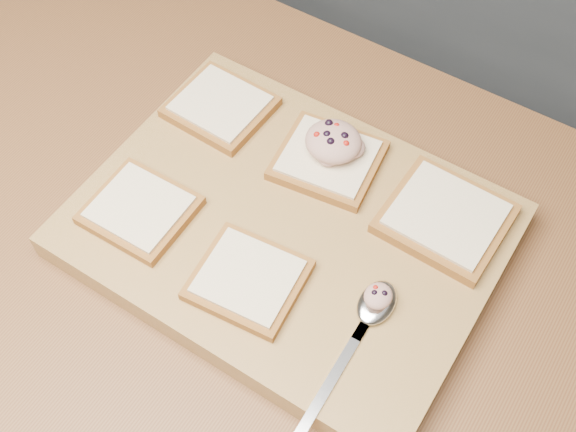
# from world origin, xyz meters

# --- Properties ---
(island_counter) EXTENTS (2.00, 0.80, 0.90)m
(island_counter) POSITION_xyz_m (0.00, 0.00, 0.45)
(island_counter) COLOR slate
(island_counter) RESTS_ON ground
(cutting_board) EXTENTS (0.47, 0.35, 0.04)m
(cutting_board) POSITION_xyz_m (-0.03, 0.05, 0.92)
(cutting_board) COLOR #A57B46
(cutting_board) RESTS_ON island_counter
(bread_far_left) EXTENTS (0.12, 0.11, 0.02)m
(bread_far_left) POSITION_xyz_m (-0.19, 0.15, 0.95)
(bread_far_left) COLOR olive
(bread_far_left) RESTS_ON cutting_board
(bread_far_center) EXTENTS (0.13, 0.12, 0.02)m
(bread_far_center) POSITION_xyz_m (-0.03, 0.15, 0.95)
(bread_far_center) COLOR olive
(bread_far_center) RESTS_ON cutting_board
(bread_far_right) EXTENTS (0.13, 0.12, 0.02)m
(bread_far_right) POSITION_xyz_m (0.12, 0.15, 0.95)
(bread_far_right) COLOR olive
(bread_far_right) RESTS_ON cutting_board
(bread_near_left) EXTENTS (0.11, 0.10, 0.02)m
(bread_near_left) POSITION_xyz_m (-0.18, -0.03, 0.94)
(bread_near_left) COLOR olive
(bread_near_left) RESTS_ON cutting_board
(bread_near_center) EXTENTS (0.12, 0.11, 0.02)m
(bread_near_center) POSITION_xyz_m (-0.02, -0.04, 0.94)
(bread_near_center) COLOR olive
(bread_near_center) RESTS_ON cutting_board
(tuna_salad_dollop) EXTENTS (0.07, 0.06, 0.03)m
(tuna_salad_dollop) POSITION_xyz_m (-0.03, 0.16, 0.97)
(tuna_salad_dollop) COLOR tan
(tuna_salad_dollop) RESTS_ON bread_far_center
(spoon) EXTENTS (0.04, 0.19, 0.01)m
(spoon) POSITION_xyz_m (0.11, -0.00, 0.94)
(spoon) COLOR silver
(spoon) RESTS_ON cutting_board
(spoon_salad) EXTENTS (0.03, 0.03, 0.02)m
(spoon_salad) POSITION_xyz_m (0.11, 0.01, 0.96)
(spoon_salad) COLOR tan
(spoon_salad) RESTS_ON spoon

